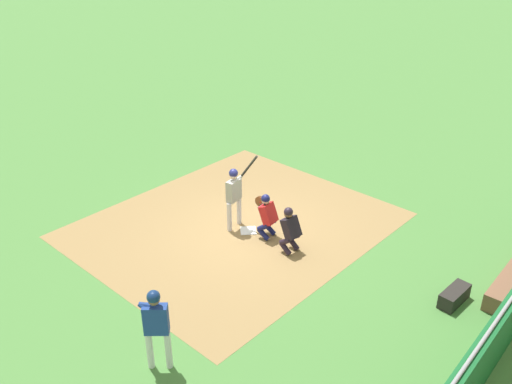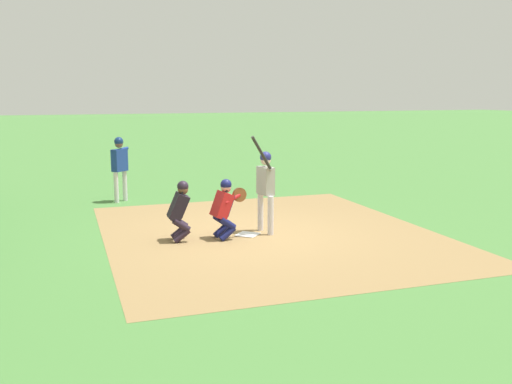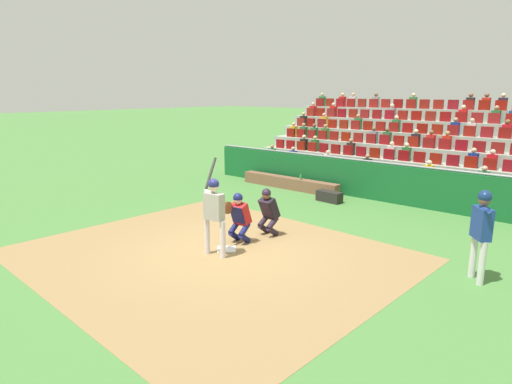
# 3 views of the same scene
# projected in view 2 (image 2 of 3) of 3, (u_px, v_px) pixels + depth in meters

# --- Properties ---
(ground_plane) EXTENTS (160.00, 160.00, 0.00)m
(ground_plane) POSITION_uv_depth(u_px,v_px,m) (248.00, 235.00, 12.38)
(ground_plane) COLOR #477C3A
(infield_dirt_patch) EXTENTS (8.48, 7.38, 0.01)m
(infield_dirt_patch) POSITION_uv_depth(u_px,v_px,m) (269.00, 233.00, 12.55)
(infield_dirt_patch) COLOR olive
(infield_dirt_patch) RESTS_ON ground_plane
(home_plate_marker) EXTENTS (0.62, 0.62, 0.02)m
(home_plate_marker) POSITION_uv_depth(u_px,v_px,m) (248.00, 234.00, 12.37)
(home_plate_marker) COLOR white
(home_plate_marker) RESTS_ON infield_dirt_patch
(batter_at_plate) EXTENTS (0.77, 0.64, 2.19)m
(batter_at_plate) POSITION_uv_depth(u_px,v_px,m) (265.00, 182.00, 12.40)
(batter_at_plate) COLOR silver
(batter_at_plate) RESTS_ON ground_plane
(catcher_crouching) EXTENTS (0.49, 0.74, 1.30)m
(catcher_crouching) POSITION_uv_depth(u_px,v_px,m) (225.00, 206.00, 11.94)
(catcher_crouching) COLOR #15194F
(catcher_crouching) RESTS_ON ground_plane
(home_plate_umpire) EXTENTS (0.49, 0.49, 1.29)m
(home_plate_umpire) POSITION_uv_depth(u_px,v_px,m) (180.00, 208.00, 11.78)
(home_plate_umpire) COLOR #271B2A
(home_plate_umpire) RESTS_ON ground_plane
(on_deck_batter) EXTENTS (0.47, 0.54, 1.85)m
(on_deck_batter) POSITION_uv_depth(u_px,v_px,m) (120.00, 162.00, 16.04)
(on_deck_batter) COLOR silver
(on_deck_batter) RESTS_ON ground_plane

